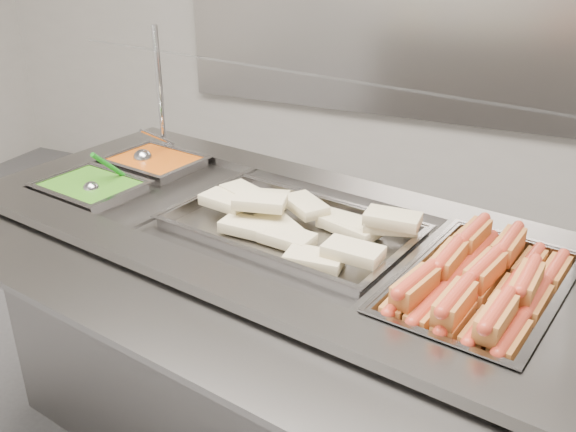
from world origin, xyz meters
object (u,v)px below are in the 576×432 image
at_px(steam_counter, 275,344).
at_px(pan_wraps, 291,232).
at_px(ladle, 144,157).
at_px(serving_spoon, 95,185).
at_px(sneeze_guard, 317,81).
at_px(pan_hotdogs, 480,298).

relative_size(steam_counter, pan_wraps, 2.70).
distance_m(ladle, serving_spoon, 0.27).
bearing_deg(ladle, pan_wraps, -20.47).
height_order(sneeze_guard, serving_spoon, sneeze_guard).
distance_m(steam_counter, pan_hotdogs, 0.70).
height_order(pan_wraps, serving_spoon, serving_spoon).
distance_m(pan_wraps, serving_spoon, 0.65).
height_order(sneeze_guard, pan_wraps, sneeze_guard).
relative_size(sneeze_guard, serving_spoon, 9.80).
xyz_separation_m(steam_counter, pan_wraps, (0.06, -0.01, 0.40)).
bearing_deg(pan_wraps, steam_counter, 169.48).
relative_size(pan_wraps, ladle, 3.83).
bearing_deg(pan_hotdogs, ladle, 163.78).
bearing_deg(sneeze_guard, steam_counter, -100.52).
bearing_deg(serving_spoon, ladle, 93.49).
bearing_deg(steam_counter, pan_wraps, -10.52).
distance_m(steam_counter, sneeze_guard, 0.80).
distance_m(steam_counter, pan_wraps, 0.40).
relative_size(pan_hotdogs, serving_spoon, 3.53).
distance_m(sneeze_guard, serving_spoon, 0.75).
bearing_deg(pan_hotdogs, pan_wraps, 169.48).
bearing_deg(steam_counter, pan_hotdogs, -10.52).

